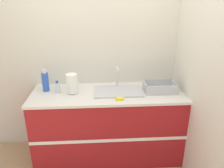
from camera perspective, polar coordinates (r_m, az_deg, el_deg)
wall_back at (r=2.87m, az=-1.52°, el=8.09°), size 4.22×0.06×2.60m
wall_right at (r=2.72m, az=19.10°, el=6.23°), size 0.06×2.66×2.60m
counter_cabinet at (r=2.86m, az=-1.06°, el=-10.45°), size 1.84×0.68×0.90m
sink at (r=2.66m, az=1.55°, el=-1.67°), size 0.58×0.36×0.28m
paper_towel_roll at (r=2.62m, az=-10.43°, el=0.08°), size 0.13×0.13×0.24m
dish_rack at (r=2.73m, az=12.30°, el=-1.09°), size 0.38×0.25×0.12m
bottle_clear at (r=2.70m, az=-14.06°, el=-0.90°), size 0.06×0.06×0.15m
bottle_blue at (r=2.77m, az=-17.01°, el=0.69°), size 0.08×0.08×0.28m
sponge at (r=2.46m, az=2.05°, el=-3.89°), size 0.09×0.06×0.02m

